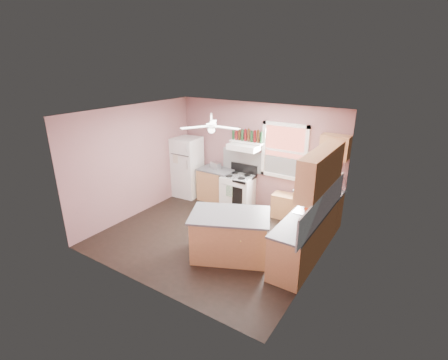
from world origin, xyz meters
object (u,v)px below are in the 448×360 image
Objects in this scene: refrigerator at (187,167)px; toaster at (216,166)px; cart at (284,206)px; stove at (238,191)px; island at (230,236)px.

refrigerator is 5.97× the size of toaster.
refrigerator is at bearing -179.99° from cart.
refrigerator is 1.94× the size of stove.
toaster is at bearing 168.08° from stove.
refrigerator is 1.18× the size of island.
refrigerator is at bearing 176.71° from stove.
island is at bearing -41.13° from refrigerator.
toaster is 0.33× the size of stove.
toaster reaches higher than stove.
island is (1.04, -2.06, 0.00)m from stove.
toaster is at bearing 5.63° from refrigerator.
refrigerator is 3.34m from island.
refrigerator reaches higher than island.
toaster reaches higher than cart.
island is at bearing -34.34° from toaster.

